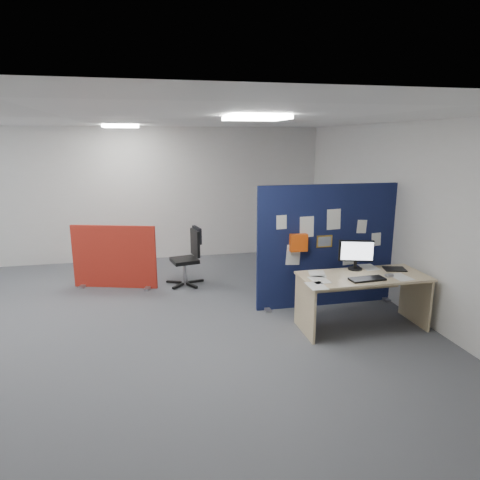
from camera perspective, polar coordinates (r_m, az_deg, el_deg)
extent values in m
plane|color=#56595E|center=(5.99, -20.01, -11.77)|extent=(9.00, 9.00, 0.00)
cube|color=white|center=(5.47, -22.32, 14.90)|extent=(9.00, 7.00, 0.02)
cube|color=silver|center=(9.00, -17.95, 5.62)|extent=(9.00, 0.02, 2.70)
cube|color=silver|center=(6.60, 21.24, 2.74)|extent=(0.02, 7.00, 2.70)
cube|color=white|center=(4.54, 2.12, 15.98)|extent=(0.60, 0.60, 0.04)
cube|color=white|center=(7.90, -15.59, 14.40)|extent=(0.60, 0.60, 0.04)
cube|color=#0E1A36|center=(6.46, 11.84, -0.79)|extent=(2.22, 0.06, 1.83)
cube|color=#98999E|center=(6.42, 3.52, -9.03)|extent=(0.08, 0.30, 0.04)
cube|color=#98999E|center=(7.16, 18.57, -7.32)|extent=(0.08, 0.30, 0.04)
cube|color=white|center=(6.07, 5.56, 2.38)|extent=(0.15, 0.01, 0.20)
cube|color=white|center=(6.21, 8.90, 1.75)|extent=(0.21, 0.01, 0.30)
cube|color=white|center=(6.35, 12.39, 2.71)|extent=(0.21, 0.01, 0.30)
cube|color=white|center=(6.58, 15.93, 1.74)|extent=(0.15, 0.01, 0.20)
cube|color=white|center=(6.24, 7.11, -1.99)|extent=(0.21, 0.01, 0.30)
cube|color=white|center=(6.60, 14.38, -1.95)|extent=(0.21, 0.01, 0.30)
cube|color=white|center=(6.74, 17.70, 0.08)|extent=(0.15, 0.01, 0.20)
cube|color=gold|center=(6.37, 11.19, -0.17)|extent=(0.24, 0.01, 0.18)
cube|color=#FF5510|center=(6.17, 7.81, -0.35)|extent=(0.25, 0.10, 0.25)
cube|color=tan|center=(5.81, 16.14, -4.68)|extent=(1.65, 0.73, 0.03)
cube|color=tan|center=(5.61, 8.64, -8.91)|extent=(0.03, 0.68, 0.70)
cube|color=tan|center=(6.33, 22.33, -7.16)|extent=(0.03, 0.68, 0.70)
cube|color=tan|center=(6.14, 14.56, -5.22)|extent=(1.49, 0.02, 0.30)
cylinder|color=black|center=(6.03, 15.07, -3.71)|extent=(0.19, 0.19, 0.02)
cube|color=black|center=(6.01, 15.10, -3.18)|extent=(0.05, 0.04, 0.10)
cube|color=black|center=(5.96, 15.22, -1.40)|extent=(0.45, 0.17, 0.29)
cube|color=silver|center=(5.95, 15.30, -1.44)|extent=(0.41, 0.13, 0.25)
cube|color=black|center=(5.63, 16.59, -5.01)|extent=(0.46, 0.20, 0.02)
cube|color=#98999E|center=(5.85, 19.27, -4.48)|extent=(0.11, 0.08, 0.03)
cube|color=black|center=(6.18, 19.92, -3.66)|extent=(0.33, 0.29, 0.01)
cube|color=#A62715|center=(7.46, -16.43, -2.17)|extent=(1.38, 0.46, 1.07)
cube|color=#98999E|center=(7.67, -20.39, -6.07)|extent=(0.08, 0.30, 0.04)
cube|color=#98999E|center=(7.59, -11.91, -5.71)|extent=(0.08, 0.30, 0.04)
cube|color=black|center=(7.54, -5.88, -5.47)|extent=(0.28, 0.10, 0.04)
cube|color=black|center=(7.68, -7.31, -5.17)|extent=(0.07, 0.28, 0.04)
cube|color=black|center=(7.55, -8.77, -5.54)|extent=(0.27, 0.15, 0.04)
cube|color=black|center=(7.34, -8.27, -6.09)|extent=(0.22, 0.23, 0.04)
cube|color=black|center=(7.33, -6.42, -6.04)|extent=(0.18, 0.26, 0.04)
cylinder|color=#98999E|center=(7.43, -7.38, -4.27)|extent=(0.05, 0.05, 0.38)
cube|color=black|center=(7.37, -7.42, -2.72)|extent=(0.50, 0.50, 0.06)
cube|color=black|center=(7.35, -6.00, -0.37)|extent=(0.12, 0.38, 0.45)
cube|color=black|center=(7.33, -5.76, 0.69)|extent=(0.13, 0.35, 0.27)
cube|color=white|center=(5.49, 10.54, -5.25)|extent=(0.22, 0.31, 0.00)
cube|color=white|center=(5.73, 10.23, -4.45)|extent=(0.28, 0.34, 0.00)
cube|color=white|center=(5.88, 20.64, -4.65)|extent=(0.23, 0.32, 0.00)
cube|color=white|center=(5.27, 10.16, -6.03)|extent=(0.22, 0.30, 0.00)
cube|color=white|center=(6.18, 16.81, -3.48)|extent=(0.21, 0.30, 0.00)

